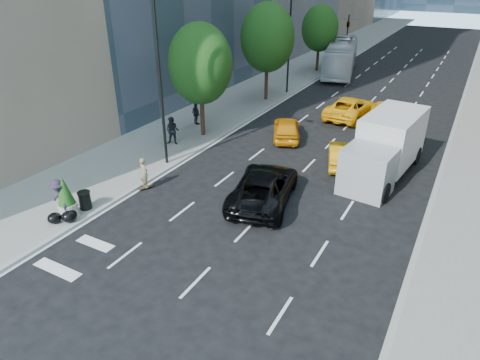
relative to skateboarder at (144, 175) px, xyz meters
The scene contains 23 objects.
ground 5.75m from the skateboarder, ahead, with size 160.00×160.00×0.00m, color black.
sidewalk_left 29.23m from the skateboarder, 96.68° to the left, with size 6.00×120.00×0.15m, color slate.
lamp_near 5.87m from the skateboarder, 103.43° to the left, with size 2.13×0.22×10.00m.
lamp_far 21.62m from the skateboarder, 91.97° to the left, with size 2.13×0.22×10.00m.
tree_near 9.17m from the skateboarder, 101.28° to the left, with size 4.20×4.20×7.46m.
tree_mid 18.64m from the skateboarder, 95.07° to the left, with size 4.50×4.50×7.99m.
tree_far 31.30m from the skateboarder, 92.95° to the left, with size 3.90×3.90×6.92m.
traffic_signal 39.18m from the skateboarder, 91.17° to the left, with size 2.48×0.53×5.20m.
skateboarder is the anchor object (origin of this frame).
black_sedan_lincoln 6.38m from the skateboarder, 17.01° to the left, with size 2.71×5.88×1.64m, color black.
black_sedan_mercedes 11.78m from the skateboarder, 36.60° to the left, with size 1.90×4.68×1.36m, color black.
taxi_a 11.12m from the skateboarder, 71.12° to the left, with size 1.75×4.34×1.48m, color orange.
taxi_b 11.46m from the skateboarder, 44.46° to the left, with size 1.38×3.97×1.31m, color orange.
taxi_c 18.08m from the skateboarder, 70.29° to the left, with size 2.64×5.74×1.59m, color #FFB30D.
taxi_d 19.23m from the skateboarder, 62.77° to the left, with size 2.27×5.58×1.62m, color yellow.
city_bus 31.74m from the skateboarder, 88.56° to the left, with size 2.85×12.17×3.39m, color silver.
box_truck 13.25m from the skateboarder, 36.45° to the left, with size 3.35×7.35×3.40m.
pedestrian_a 6.06m from the skateboarder, 112.67° to the left, with size 0.89×0.70×1.84m, color black.
pedestrian_b 10.04m from the skateboarder, 108.41° to the left, with size 0.95×0.40×1.63m, color black.
pedestrian_c 4.47m from the skateboarder, 107.91° to the right, with size 1.22×0.70×1.89m, color #2B2334.
trash_can 3.35m from the skateboarder, 107.41° to the right, with size 0.57×0.57×0.85m, color black.
planter_shrub 4.27m from the skateboarder, 105.09° to the right, with size 0.87×0.87×2.10m.
garbage_bags 4.68m from the skateboarder, 101.76° to the right, with size 1.14×1.09×0.56m.
Camera 1 is at (8.59, -14.26, 10.72)m, focal length 32.00 mm.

